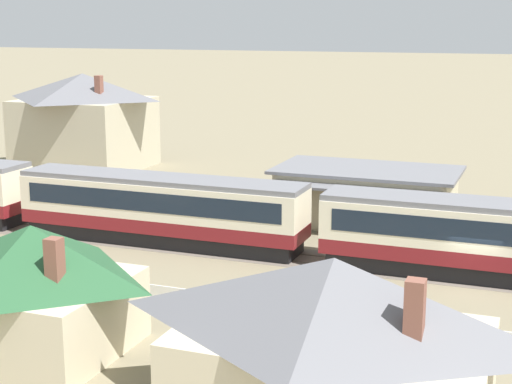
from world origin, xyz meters
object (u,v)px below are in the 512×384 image
object	(u,v)px
station_building	(367,195)
station_house_grey_roof	(84,120)
passenger_train	(319,221)
cottage_dark_green_roof	(34,286)
cottage_grey_roof	(333,339)

from	to	relation	value
station_building	station_house_grey_roof	distance (m)	30.00
passenger_train	station_house_grey_roof	world-z (taller)	station_house_grey_roof
station_building	cottage_dark_green_roof	distance (m)	25.75
passenger_train	cottage_grey_roof	distance (m)	17.86
station_building	station_house_grey_roof	world-z (taller)	station_house_grey_roof
cottage_dark_green_roof	cottage_grey_roof	bearing A→B (deg)	-6.38
station_building	station_house_grey_roof	bearing A→B (deg)	159.58
station_building	cottage_grey_roof	size ratio (longest dim) A/B	1.10
station_building	passenger_train	bearing A→B (deg)	-93.39
passenger_train	station_house_grey_roof	distance (m)	33.72
cottage_grey_roof	cottage_dark_green_roof	bearing A→B (deg)	173.62
station_house_grey_roof	cottage_grey_roof	distance (m)	49.11
cottage_dark_green_roof	cottage_grey_roof	world-z (taller)	cottage_grey_roof
passenger_train	station_building	distance (m)	9.02
station_building	station_house_grey_roof	xyz separation A→B (m)	(-28.01, 10.43, 2.51)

